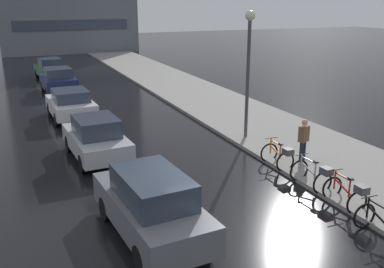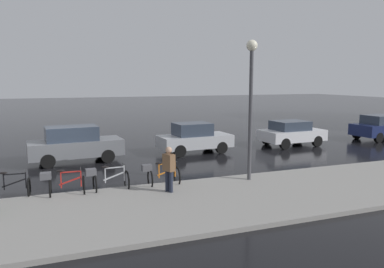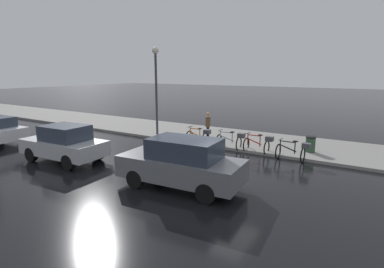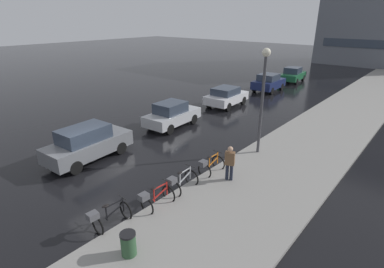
# 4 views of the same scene
# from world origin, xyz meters

# --- Properties ---
(ground_plane) EXTENTS (140.00, 140.00, 0.00)m
(ground_plane) POSITION_xyz_m (0.00, 0.00, 0.00)
(ground_plane) COLOR black
(sidewalk_kerb) EXTENTS (4.80, 60.00, 0.14)m
(sidewalk_kerb) POSITION_xyz_m (6.00, 10.00, 0.07)
(sidewalk_kerb) COLOR gray
(sidewalk_kerb) RESTS_ON ground
(bicycle_nearest) EXTENTS (0.75, 1.43, 0.95)m
(bicycle_nearest) POSITION_xyz_m (3.39, -1.81, 0.49)
(bicycle_nearest) COLOR black
(bicycle_nearest) RESTS_ON ground
(bicycle_second) EXTENTS (0.75, 1.39, 0.97)m
(bicycle_second) POSITION_xyz_m (3.81, -0.08, 0.49)
(bicycle_second) COLOR black
(bicycle_second) RESTS_ON ground
(bicycle_third) EXTENTS (0.79, 1.44, 0.98)m
(bicycle_third) POSITION_xyz_m (3.76, 1.37, 0.50)
(bicycle_third) COLOR black
(bicycle_third) RESTS_ON ground
(bicycle_farthest) EXTENTS (0.73, 1.34, 0.97)m
(bicycle_farthest) POSITION_xyz_m (3.77, 3.26, 0.49)
(bicycle_farthest) COLOR black
(bicycle_farthest) RESTS_ON ground
(car_grey) EXTENTS (2.05, 4.39, 1.73)m
(car_grey) POSITION_xyz_m (-1.76, 0.67, 0.87)
(car_grey) COLOR slate
(car_grey) RESTS_ON ground
(car_silver) EXTENTS (1.99, 3.96, 1.62)m
(car_silver) POSITION_xyz_m (-1.92, 6.78, 0.80)
(car_silver) COLOR #B2B5BA
(car_silver) RESTS_ON ground
(pedestrian) EXTENTS (0.46, 0.38, 1.68)m
(pedestrian) POSITION_xyz_m (4.78, 3.29, 0.95)
(pedestrian) COLOR #1E2333
(pedestrian) RESTS_ON ground
(streetlamp) EXTENTS (0.40, 0.40, 5.31)m
(streetlamp) POSITION_xyz_m (4.34, 6.60, 3.54)
(streetlamp) COLOR #424247
(streetlamp) RESTS_ON ground
(trash_bin) EXTENTS (0.47, 0.47, 0.89)m
(trash_bin) POSITION_xyz_m (4.95, -2.19, 0.45)
(trash_bin) COLOR #2D5133
(trash_bin) RESTS_ON ground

